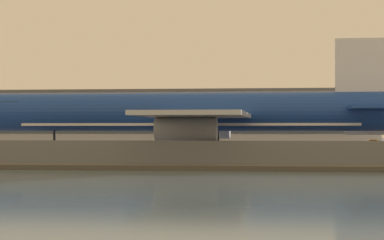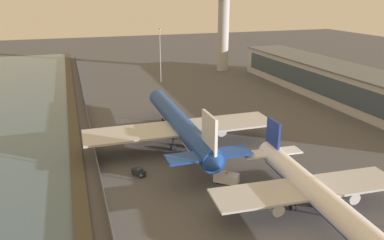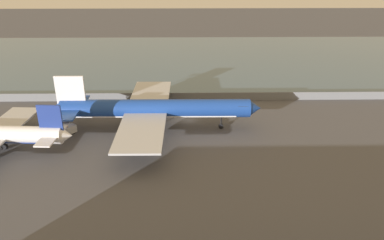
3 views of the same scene
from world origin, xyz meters
name	(u,v)px [view 3 (image 3 of 3)]	position (x,y,z in m)	size (l,w,h in m)	color
ground_plane	(189,120)	(0.00, 0.00, 0.00)	(500.00, 500.00, 0.00)	#4C4C51
waterfront_lagoon	(187,58)	(0.00, -71.00, 0.00)	(320.00, 98.00, 0.01)	slate
shoreline_seawall	(188,95)	(0.00, -20.50, 0.25)	(320.00, 3.00, 0.50)	#474238
perimeter_fence	(188,97)	(0.00, -16.00, 1.35)	(280.00, 0.10, 2.70)	slate
cargo_jet_blue	(152,109)	(9.86, 5.85, 5.87)	(57.06, 49.10, 15.38)	#193D93
baggage_tug	(113,108)	(23.47, -7.72, 0.81)	(3.58, 2.90, 1.80)	#1E2328
ops_van	(67,130)	(32.65, 9.10, 1.28)	(4.93, 5.35, 2.48)	white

